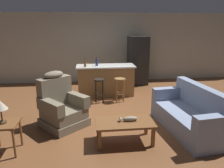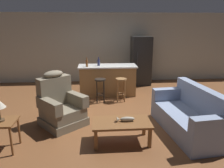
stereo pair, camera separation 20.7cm
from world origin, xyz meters
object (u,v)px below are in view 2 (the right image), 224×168
bottle_short_amber (87,63)px  recliner_near_lamp (61,106)px  bar_stool_left (100,86)px  refrigerator (141,61)px  couch (190,116)px  bottle_tall_green (99,62)px  coffee_table (122,124)px  fish_figurine (126,119)px  end_table (2,126)px  bar_stool_right (121,85)px  kitchen_island (108,80)px

bottle_short_amber → recliner_near_lamp: bearing=-106.2°
recliner_near_lamp → bar_stool_left: size_ratio=1.76×
refrigerator → bottle_short_amber: refrigerator is taller
recliner_near_lamp → refrigerator: size_ratio=0.68×
couch → bar_stool_left: size_ratio=2.91×
couch → bottle_tall_green: size_ratio=7.20×
refrigerator → bottle_tall_green: size_ratio=6.40×
coffee_table → bottle_tall_green: bearing=97.3°
fish_figurine → couch: bearing=12.4°
end_table → bottle_short_amber: size_ratio=1.99×
coffee_table → recliner_near_lamp: (-1.27, 0.89, 0.06)m
recliner_near_lamp → bar_stool_left: bearing=106.5°
bottle_short_amber → bottle_tall_green: bearing=19.9°
recliner_near_lamp → bottle_tall_green: size_ratio=4.36×
end_table → bar_stool_right: size_ratio=0.82×
bar_stool_left → bottle_tall_green: bearing=92.8°
coffee_table → bottle_tall_green: bottle_tall_green is taller
coffee_table → fish_figurine: (0.08, 0.01, 0.10)m
end_table → kitchen_island: 3.65m
coffee_table → refrigerator: (1.20, 4.12, 0.52)m
bottle_tall_green → bar_stool_right: bearing=-43.3°
fish_figurine → refrigerator: refrigerator is taller
end_table → bar_stool_left: bearing=53.4°
kitchen_island → recliner_near_lamp: bearing=-119.9°
recliner_near_lamp → bar_stool_right: recliner_near_lamp is taller
bar_stool_left → bar_stool_right: 0.60m
end_table → bar_stool_right: (2.38, 2.40, 0.01)m
fish_figurine → bottle_short_amber: bottle_short_amber is taller
coffee_table → end_table: (-2.13, -0.11, 0.10)m
couch → bottle_short_amber: bearing=-54.4°
refrigerator → bar_stool_left: bearing=-130.2°
recliner_near_lamp → bottle_tall_green: (0.89, 1.99, 0.63)m
fish_figurine → refrigerator: bearing=74.7°
coffee_table → bottle_tall_green: size_ratio=4.00×
bottle_tall_green → coffee_table: bearing=-82.7°
kitchen_island → bar_stool_right: kitchen_island is taller
recliner_near_lamp → couch: bearing=38.0°
couch → refrigerator: refrigerator is taller
fish_figurine → bar_stool_right: (0.18, 2.29, 0.01)m
bottle_tall_green → bottle_short_amber: 0.38m
bar_stool_right → bottle_tall_green: 1.04m
recliner_near_lamp → bottle_short_amber: size_ratio=4.26×
recliner_near_lamp → end_table: 1.32m
recliner_near_lamp → kitchen_island: 2.34m
couch → bottle_tall_green: bearing=-60.7°
fish_figurine → refrigerator: (1.13, 4.11, 0.42)m
coffee_table → bottle_short_amber: 2.93m
end_table → bar_stool_left: size_ratio=0.82×
coffee_table → bar_stool_right: size_ratio=1.62×
end_table → refrigerator: refrigerator is taller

